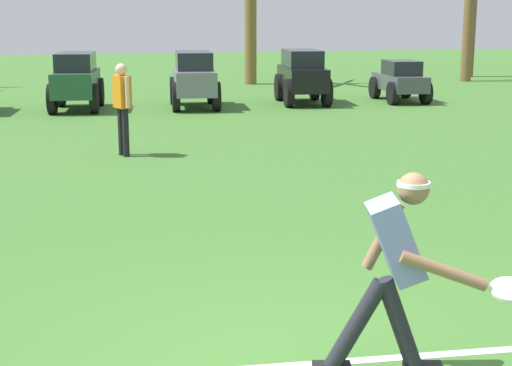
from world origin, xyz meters
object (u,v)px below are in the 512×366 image
(frisbee_in_flight, at_px, (509,289))
(parked_car_slot_d, at_px, (302,75))
(frisbee_thrower, at_px, (394,265))
(teammate_near_sideline, at_px, (122,101))
(parked_car_slot_e, at_px, (400,80))
(parked_car_slot_b, at_px, (76,80))
(parked_car_slot_c, at_px, (194,78))

(frisbee_in_flight, relative_size, parked_car_slot_d, 0.14)
(frisbee_thrower, relative_size, teammate_near_sideline, 0.91)
(frisbee_thrower, xyz_separation_m, parked_car_slot_e, (6.53, 15.17, -0.23))
(parked_car_slot_b, distance_m, parked_car_slot_c, 2.90)
(frisbee_thrower, xyz_separation_m, parked_car_slot_d, (3.83, 15.30, -0.06))
(parked_car_slot_d, bearing_deg, parked_car_slot_b, -179.53)
(teammate_near_sideline, height_order, parked_car_slot_c, teammate_near_sideline)
(parked_car_slot_b, bearing_deg, teammate_near_sideline, -83.60)
(parked_car_slot_d, bearing_deg, frisbee_in_flight, -101.50)
(frisbee_thrower, relative_size, parked_car_slot_d, 0.58)
(frisbee_thrower, height_order, teammate_near_sideline, teammate_near_sideline)
(frisbee_in_flight, height_order, teammate_near_sideline, teammate_near_sideline)
(frisbee_in_flight, distance_m, parked_car_slot_d, 15.97)
(parked_car_slot_b, bearing_deg, parked_car_slot_e, -0.50)
(teammate_near_sideline, height_order, parked_car_slot_e, teammate_near_sideline)
(parked_car_slot_c, bearing_deg, teammate_near_sideline, -108.79)
(teammate_near_sideline, relative_size, parked_car_slot_d, 0.64)
(frisbee_thrower, distance_m, teammate_near_sideline, 8.80)
(frisbee_thrower, height_order, parked_car_slot_b, frisbee_thrower)
(teammate_near_sideline, bearing_deg, frisbee_in_flight, -78.26)
(parked_car_slot_e, bearing_deg, frisbee_thrower, -113.30)
(frisbee_in_flight, distance_m, parked_car_slot_c, 15.41)
(teammate_near_sideline, height_order, parked_car_slot_d, teammate_near_sideline)
(parked_car_slot_c, height_order, parked_car_slot_e, parked_car_slot_c)
(parked_car_slot_d, bearing_deg, parked_car_slot_e, -2.57)
(frisbee_in_flight, bearing_deg, parked_car_slot_e, 69.22)
(frisbee_thrower, relative_size, parked_car_slot_e, 0.63)
(frisbee_thrower, relative_size, frisbee_in_flight, 4.25)
(frisbee_in_flight, distance_m, teammate_near_sideline, 9.26)
(parked_car_slot_b, relative_size, parked_car_slot_d, 1.01)
(frisbee_thrower, bearing_deg, parked_car_slot_b, 97.37)
(teammate_near_sideline, xyz_separation_m, parked_car_slot_b, (-0.73, 6.54, -0.20))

